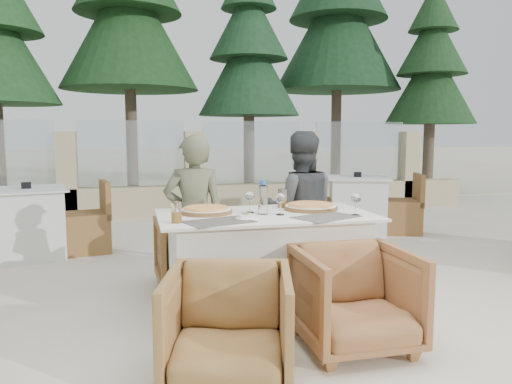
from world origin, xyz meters
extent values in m
plane|color=beige|center=(0.00, 0.00, 0.00)|extent=(80.00, 80.00, 0.00)
cube|color=beige|center=(0.00, 14.00, 0.01)|extent=(30.00, 16.00, 0.01)
cone|color=#1C441D|center=(-1.00, 7.50, 3.25)|extent=(2.86, 2.86, 6.50)
cone|color=#1D4425|center=(1.50, 7.20, 2.50)|extent=(2.20, 2.20, 5.00)
cone|color=#1A3F21|center=(3.80, 7.80, 3.40)|extent=(2.99, 2.99, 6.80)
cone|color=#1D421F|center=(5.50, 6.50, 2.25)|extent=(1.98, 1.98, 4.50)
cube|color=#555049|center=(-0.42, -0.21, 0.77)|extent=(0.52, 0.43, 0.00)
cube|color=#605952|center=(0.36, -0.20, 0.77)|extent=(0.53, 0.46, 0.00)
cylinder|color=orange|center=(-0.45, 0.18, 0.80)|extent=(0.49, 0.49, 0.05)
cylinder|color=#D2621C|center=(0.37, 0.16, 0.80)|extent=(0.50, 0.50, 0.05)
cylinder|color=#AAC7E0|center=(-0.05, 0.04, 0.90)|extent=(0.09, 0.09, 0.25)
cylinder|color=orange|center=(-0.71, -0.17, 0.84)|extent=(0.08, 0.08, 0.14)
cylinder|color=orange|center=(0.19, 0.33, 0.85)|extent=(0.09, 0.09, 0.15)
imported|color=brown|center=(-0.46, 0.80, 0.32)|extent=(0.72, 0.73, 0.64)
imported|color=brown|center=(0.36, 0.60, 0.30)|extent=(0.81, 0.82, 0.60)
imported|color=olive|center=(-0.50, -0.94, 0.32)|extent=(0.84, 0.85, 0.64)
imported|color=#956036|center=(0.37, -0.69, 0.33)|extent=(0.70, 0.72, 0.65)
imported|color=#565941|center=(-0.51, 0.51, 0.68)|extent=(0.51, 0.35, 1.36)
imported|color=#3B3E41|center=(0.45, 0.64, 0.70)|extent=(0.77, 0.65, 1.39)
camera|label=1|loc=(-0.98, -3.52, 1.37)|focal=35.00mm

